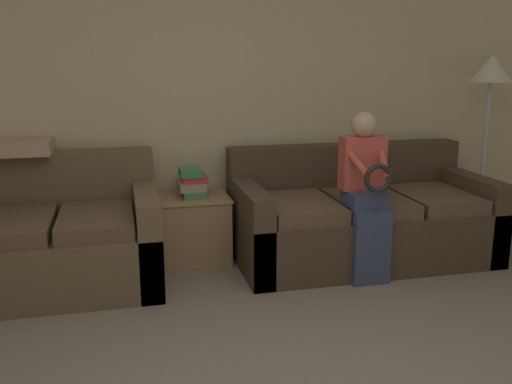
% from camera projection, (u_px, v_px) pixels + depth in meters
% --- Properties ---
extents(wall_back, '(7.85, 0.06, 2.55)m').
position_uv_depth(wall_back, '(210.00, 97.00, 4.60)').
color(wall_back, '#C6B789').
rests_on(wall_back, ground_plane).
extents(couch_main, '(2.01, 0.98, 0.88)m').
position_uv_depth(couch_main, '(360.00, 220.00, 4.58)').
color(couch_main, '#473828').
rests_on(couch_main, ground_plane).
extents(couch_side, '(1.38, 1.00, 0.91)m').
position_uv_depth(couch_side, '(60.00, 241.00, 4.04)').
color(couch_side, brown).
rests_on(couch_side, ground_plane).
extents(child_left_seated, '(0.33, 0.38, 1.21)m').
position_uv_depth(child_left_seated, '(366.00, 189.00, 4.07)').
color(child_left_seated, '#384260').
rests_on(child_left_seated, ground_plane).
extents(side_shelf, '(0.55, 0.50, 0.53)m').
position_uv_depth(side_shelf, '(194.00, 228.00, 4.51)').
color(side_shelf, '#9E7A51').
rests_on(side_shelf, ground_plane).
extents(book_stack, '(0.22, 0.29, 0.22)m').
position_uv_depth(book_stack, '(192.00, 183.00, 4.43)').
color(book_stack, '#3D8451').
rests_on(book_stack, side_shelf).
extents(floor_lamp, '(0.34, 0.34, 1.61)m').
position_uv_depth(floor_lamp, '(490.00, 83.00, 4.75)').
color(floor_lamp, '#2D2B28').
rests_on(floor_lamp, ground_plane).
extents(throw_pillow, '(0.47, 0.47, 0.10)m').
position_uv_depth(throw_pillow, '(19.00, 146.00, 4.16)').
color(throw_pillow, tan).
rests_on(throw_pillow, couch_side).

